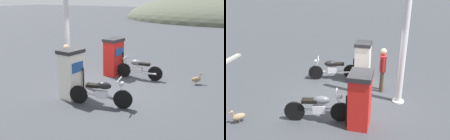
{
  "view_description": "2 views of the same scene",
  "coord_description": "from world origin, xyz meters",
  "views": [
    {
      "loc": [
        4.91,
        -8.33,
        3.38
      ],
      "look_at": [
        0.57,
        -0.25,
        0.76
      ],
      "focal_mm": 42.95,
      "sensor_mm": 36.0,
      "label": 1
    },
    {
      "loc": [
        -0.38,
        6.99,
        3.77
      ],
      "look_at": [
        0.47,
        0.28,
        1.16
      ],
      "focal_mm": 36.36,
      "sensor_mm": 36.0,
      "label": 2
    }
  ],
  "objects": [
    {
      "name": "wandering_duck",
      "position": [
        3.14,
        1.85,
        0.22
      ],
      "size": [
        0.4,
        0.37,
        0.45
      ],
      "color": "#847051",
      "rests_on": "ground"
    },
    {
      "name": "attendant_person",
      "position": [
        -1.01,
        -0.78,
        0.93
      ],
      "size": [
        0.22,
        0.57,
        1.63
      ],
      "color": "#473828",
      "rests_on": "ground"
    },
    {
      "name": "motorcycle_far_pump",
      "position": [
        0.89,
        1.45,
        0.46
      ],
      "size": [
        1.93,
        0.56,
        0.94
      ],
      "color": "black",
      "rests_on": "ground"
    },
    {
      "name": "ground_plane",
      "position": [
        0.0,
        0.0,
        0.0
      ],
      "size": [
        120.0,
        120.0,
        0.0
      ],
      "primitive_type": "plane",
      "color": "#383A3F"
    },
    {
      "name": "fuel_pump_near",
      "position": [
        -0.28,
        -1.49,
        0.84
      ],
      "size": [
        0.72,
        0.85,
        1.65
      ],
      "color": "silver",
      "rests_on": "ground"
    },
    {
      "name": "distant_hill_main",
      "position": [
        0.75,
        30.2,
        0.0
      ],
      "size": [
        26.46,
        18.06,
        6.63
      ],
      "color": "#4C5142",
      "rests_on": "ground"
    },
    {
      "name": "motorcycle_near_pump",
      "position": [
        0.95,
        -1.66,
        0.44
      ],
      "size": [
        2.01,
        0.64,
        0.93
      ],
      "color": "black",
      "rests_on": "ground"
    },
    {
      "name": "fuel_pump_far",
      "position": [
        -0.28,
        1.49,
        0.8
      ],
      "size": [
        0.73,
        0.9,
        1.58
      ],
      "color": "red",
      "rests_on": "ground"
    },
    {
      "name": "canopy_support_pole",
      "position": [
        -1.54,
        -0.01,
        2.28
      ],
      "size": [
        0.4,
        0.4,
        4.72
      ],
      "color": "silver",
      "rests_on": "ground"
    }
  ]
}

